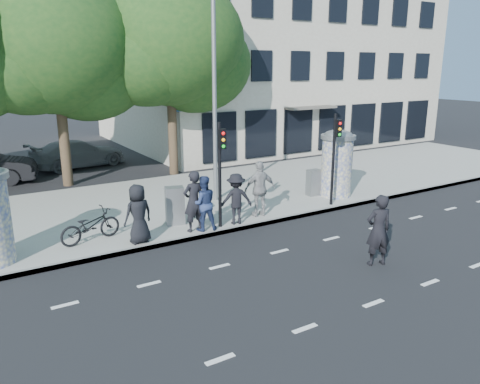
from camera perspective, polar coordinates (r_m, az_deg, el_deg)
ground at (r=12.75m, az=8.62°, el=-9.25°), size 120.00×120.00×0.00m
sidewalk at (r=18.70m, az=-6.28°, el=-0.92°), size 40.00×8.00×0.15m
curb at (r=15.38m, az=0.09°, el=-4.41°), size 40.00×0.10×0.16m
lane_dash_near at (r=11.35m, az=15.95°, el=-12.92°), size 32.00×0.12×0.01m
lane_dash_far at (r=13.75m, az=4.84°, el=-7.24°), size 32.00×0.12×0.01m
ad_column_right at (r=18.96m, az=11.73°, el=3.63°), size 1.36×1.36×2.65m
traffic_pole_near at (r=14.71m, az=-2.40°, el=3.39°), size 0.22×0.31×3.40m
traffic_pole_far at (r=17.51m, az=11.48°, el=5.01°), size 0.22×0.31×3.40m
street_lamp at (r=17.57m, az=-3.06°, el=13.73°), size 0.25×0.93×8.00m
tree_near_left at (r=21.88m, az=-21.67°, el=16.35°), size 6.80×6.80×8.97m
tree_center at (r=22.99m, az=-8.63°, el=17.72°), size 7.00×7.00×9.30m
building at (r=34.83m, az=2.78°, el=16.43°), size 20.30×15.85×12.00m
ped_a at (r=14.00m, az=-12.30°, el=-2.62°), size 0.95×0.70×1.77m
ped_b at (r=14.68m, az=-5.67°, el=-1.15°), size 0.75×0.52×1.95m
ped_c at (r=14.77m, az=-4.50°, el=-1.38°), size 0.99×0.85×1.77m
ped_d at (r=15.35m, az=-0.50°, el=-0.84°), size 1.23×0.91×1.70m
ped_e at (r=16.12m, az=2.45°, el=0.40°), size 1.23×0.82×1.95m
man_road at (r=13.05m, az=16.52°, el=-4.48°), size 0.82×0.66×1.97m
bicycle at (r=14.58m, az=-17.79°, el=-3.93°), size 1.05×1.97×0.98m
cabinet_left at (r=15.53m, az=-7.95°, el=-1.65°), size 0.69×0.58×1.25m
cabinet_right at (r=19.02m, az=8.94°, el=1.15°), size 0.52×0.39×1.06m
car_right at (r=26.22m, az=-19.15°, el=4.43°), size 3.00×5.25×1.43m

